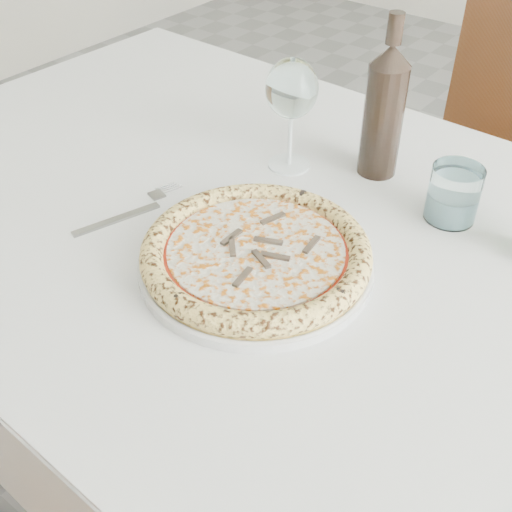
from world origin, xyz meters
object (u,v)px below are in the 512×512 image
object	(u,v)px
wine_bottle	(384,110)
plate	(256,262)
dining_table	(296,274)
chair_far	(483,168)
pizza	(256,252)
wine_glass	(292,91)
tumbler	(453,197)

from	to	relation	value
wine_bottle	plate	bearing A→B (deg)	-90.51
dining_table	chair_far	xyz separation A→B (m)	(0.03, 0.73, -0.14)
wine_bottle	pizza	bearing A→B (deg)	-90.51
chair_far	pizza	size ratio (longest dim) A/B	2.98
chair_far	wine_glass	xyz separation A→B (m)	(-0.15, -0.58, 0.36)
plate	wine_glass	bearing A→B (deg)	116.32
chair_far	pizza	world-z (taller)	chair_far
dining_table	wine_bottle	xyz separation A→B (m)	(0.00, 0.22, 0.19)
tumbler	wine_bottle	world-z (taller)	wine_bottle
wine_glass	wine_bottle	bearing A→B (deg)	30.81
pizza	wine_bottle	bearing A→B (deg)	89.49
plate	wine_bottle	distance (m)	0.34
dining_table	pizza	bearing A→B (deg)	-90.00
plate	pizza	distance (m)	0.02
chair_far	wine_glass	world-z (taller)	wine_glass
tumbler	wine_bottle	bearing A→B (deg)	161.97
wine_glass	tumbler	xyz separation A→B (m)	(0.28, 0.02, -0.10)
pizza	tumbler	xyz separation A→B (m)	(0.16, 0.27, 0.01)
dining_table	pizza	world-z (taller)	pizza
tumbler	dining_table	bearing A→B (deg)	-132.24
wine_bottle	wine_glass	bearing A→B (deg)	-149.19
dining_table	tumbler	bearing A→B (deg)	47.76
wine_glass	wine_bottle	distance (m)	0.15
dining_table	tumbler	size ratio (longest dim) A/B	18.94
chair_far	pizza	xyz separation A→B (m)	(-0.03, -0.83, 0.25)
wine_glass	wine_bottle	xyz separation A→B (m)	(0.13, 0.07, -0.02)
pizza	wine_bottle	world-z (taller)	wine_bottle
chair_far	pizza	distance (m)	0.87
dining_table	wine_glass	distance (m)	0.29
plate	wine_bottle	size ratio (longest dim) A/B	1.22
pizza	wine_bottle	xyz separation A→B (m)	(0.00, 0.32, 0.09)
tumbler	wine_bottle	distance (m)	0.18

